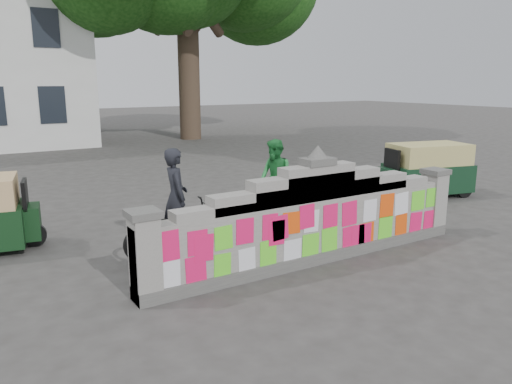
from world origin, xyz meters
TOP-DOWN VIEW (x-y plane):
  - ground at (0.00, 0.00)m, footprint 100.00×100.00m
  - parapet_wall at (-0.00, -0.01)m, footprint 6.48×0.44m
  - cyclist_bike at (-1.91, 1.46)m, footprint 1.96×0.91m
  - cyclist_rider at (-1.91, 1.46)m, footprint 0.48×0.66m
  - pedestrian at (1.11, 2.86)m, footprint 0.72×0.89m
  - rickshaw_right at (5.62, 2.33)m, footprint 2.62×1.67m

SIDE VIEW (x-z plane):
  - ground at x=0.00m, z-range 0.00..0.00m
  - cyclist_bike at x=-1.91m, z-range 0.00..0.99m
  - rickshaw_right at x=5.62m, z-range 0.03..1.43m
  - parapet_wall at x=0.00m, z-range -0.26..1.75m
  - cyclist_rider at x=-1.91m, z-range 0.00..1.68m
  - pedestrian at x=1.11m, z-range 0.00..1.75m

